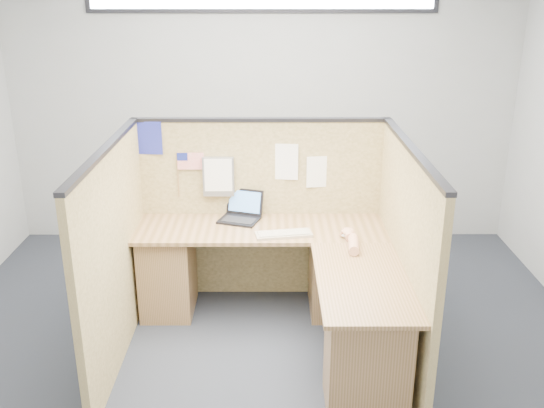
{
  "coord_description": "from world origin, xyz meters",
  "views": [
    {
      "loc": [
        0.08,
        -3.71,
        2.54
      ],
      "look_at": [
        0.09,
        0.5,
        0.99
      ],
      "focal_mm": 40.0,
      "sensor_mm": 36.0,
      "label": 1
    }
  ],
  "objects_px": {
    "laptop": "(239,212)",
    "keyboard": "(284,234)",
    "mouse": "(348,235)",
    "l_desk": "(285,289)"
  },
  "relations": [
    {
      "from": "laptop",
      "to": "l_desk",
      "type": "bearing_deg",
      "value": -39.81
    },
    {
      "from": "mouse",
      "to": "laptop",
      "type": "bearing_deg",
      "value": 154.93
    },
    {
      "from": "laptop",
      "to": "mouse",
      "type": "height_order",
      "value": "laptop"
    },
    {
      "from": "laptop",
      "to": "keyboard",
      "type": "height_order",
      "value": "laptop"
    },
    {
      "from": "l_desk",
      "to": "keyboard",
      "type": "relative_size",
      "value": 4.4
    },
    {
      "from": "keyboard",
      "to": "laptop",
      "type": "bearing_deg",
      "value": 125.16
    },
    {
      "from": "keyboard",
      "to": "mouse",
      "type": "height_order",
      "value": "mouse"
    },
    {
      "from": "mouse",
      "to": "keyboard",
      "type": "bearing_deg",
      "value": 175.91
    },
    {
      "from": "laptop",
      "to": "keyboard",
      "type": "relative_size",
      "value": 0.86
    },
    {
      "from": "keyboard",
      "to": "l_desk",
      "type": "bearing_deg",
      "value": -97.79
    }
  ]
}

